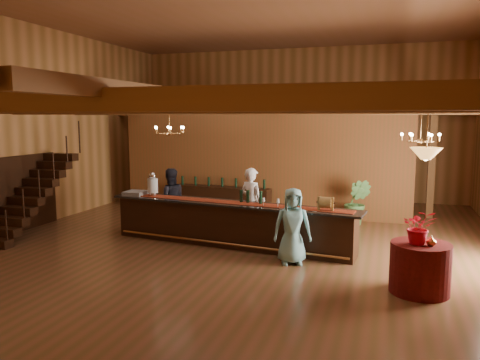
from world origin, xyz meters
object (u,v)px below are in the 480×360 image
(raffle_drum, at_px, (326,203))
(chandelier_right, at_px, (420,137))
(guest, at_px, (292,226))
(chandelier_left, at_px, (169,130))
(staff_second, at_px, (170,200))
(round_table, at_px, (420,268))
(tasting_bar, at_px, (230,224))
(floor_plant, at_px, (357,202))
(beverage_dispenser, at_px, (153,184))
(bartender, at_px, (251,203))
(pendant_lamp, at_px, (426,153))
(backbar_shelf, at_px, (222,200))

(raffle_drum, distance_m, chandelier_right, 2.53)
(raffle_drum, distance_m, guest, 0.93)
(chandelier_left, bearing_deg, staff_second, 118.50)
(round_table, bearing_deg, staff_second, 155.91)
(tasting_bar, relative_size, chandelier_left, 7.75)
(guest, height_order, floor_plant, guest)
(beverage_dispenser, relative_size, staff_second, 0.36)
(bartender, xyz_separation_m, floor_plant, (2.43, 2.21, -0.23))
(floor_plant, bearing_deg, bartender, -137.66)
(beverage_dispenser, bearing_deg, floor_plant, 29.49)
(beverage_dispenser, xyz_separation_m, pendant_lamp, (6.23, -2.14, 1.09))
(tasting_bar, distance_m, round_table, 4.47)
(pendant_lamp, bearing_deg, chandelier_left, 157.56)
(backbar_shelf, bearing_deg, floor_plant, 2.07)
(chandelier_left, bearing_deg, beverage_dispenser, -140.32)
(chandelier_left, relative_size, chandelier_right, 1.00)
(backbar_shelf, height_order, chandelier_right, chandelier_right)
(backbar_shelf, bearing_deg, round_table, -37.73)
(beverage_dispenser, distance_m, backbar_shelf, 3.22)
(staff_second, bearing_deg, guest, 122.42)
(raffle_drum, distance_m, staff_second, 4.38)
(backbar_shelf, bearing_deg, pendant_lamp, -37.73)
(round_table, bearing_deg, pendant_lamp, 0.00)
(backbar_shelf, bearing_deg, raffle_drum, -39.31)
(tasting_bar, distance_m, staff_second, 2.16)
(raffle_drum, relative_size, bartender, 0.19)
(round_table, distance_m, chandelier_right, 3.32)
(round_table, height_order, chandelier_right, chandelier_right)
(round_table, bearing_deg, raffle_drum, 140.12)
(chandelier_right, relative_size, guest, 0.51)
(staff_second, bearing_deg, backbar_shelf, -134.70)
(staff_second, bearing_deg, beverage_dispenser, 38.14)
(chandelier_right, bearing_deg, backbar_shelf, 154.71)
(tasting_bar, bearing_deg, staff_second, 162.99)
(raffle_drum, distance_m, chandelier_left, 4.42)
(tasting_bar, relative_size, guest, 3.94)
(raffle_drum, height_order, chandelier_left, chandelier_left)
(tasting_bar, distance_m, chandelier_right, 4.66)
(chandelier_left, distance_m, floor_plant, 5.53)
(beverage_dispenser, distance_m, staff_second, 0.76)
(backbar_shelf, distance_m, staff_second, 2.55)
(pendant_lamp, bearing_deg, bartender, 144.75)
(floor_plant, bearing_deg, guest, -104.67)
(bartender, relative_size, floor_plant, 1.36)
(bartender, bearing_deg, beverage_dispenser, 34.57)
(chandelier_right, distance_m, guest, 3.44)
(backbar_shelf, bearing_deg, bartender, -50.41)
(staff_second, bearing_deg, bartender, 148.13)
(tasting_bar, bearing_deg, raffle_drum, -1.20)
(raffle_drum, bearing_deg, tasting_bar, 172.07)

